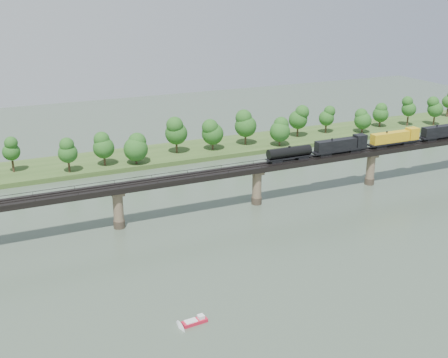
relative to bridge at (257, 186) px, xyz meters
name	(u,v)px	position (x,y,z in m)	size (l,w,h in m)	color
ground	(314,246)	(0.00, -30.00, -5.46)	(400.00, 400.00, 0.00)	#39493A
far_bank	(188,152)	(0.00, 55.00, -4.66)	(300.00, 24.00, 1.60)	#334F1F
bridge	(257,186)	(0.00, 0.00, 0.00)	(236.00, 30.00, 11.50)	#473A2D
bridge_superstructure	(257,165)	(0.00, 0.00, 6.33)	(220.00, 4.90, 0.75)	black
far_treeline	(170,136)	(-8.21, 50.52, 3.37)	(289.06, 17.54, 13.60)	#382619
freight_train	(377,141)	(41.44, 0.00, 8.49)	(74.60, 2.91, 5.14)	black
motorboat	(195,321)	(-38.28, -48.37, -5.00)	(4.92, 2.12, 1.34)	red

